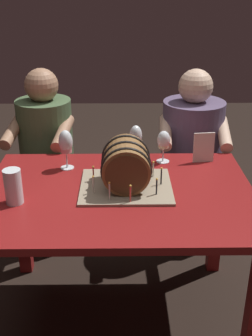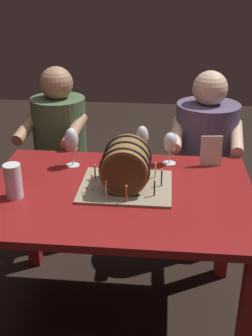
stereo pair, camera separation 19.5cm
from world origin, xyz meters
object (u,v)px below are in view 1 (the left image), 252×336
wine_glass_white (164,141)px  menu_card (204,148)px  person_seated_left (48,166)px  wine_glass_amber (136,137)px  person_seated_right (191,163)px  wine_glass_rose (66,144)px  beer_pint (13,187)px  dining_table (119,213)px  barrel_cake (126,167)px

wine_glass_white → menu_card: 0.21m
menu_card → person_seated_left: 1.03m
wine_glass_amber → person_seated_right: person_seated_right is taller
wine_glass_rose → person_seated_left: size_ratio=0.18×
person_seated_left → wine_glass_amber: bearing=-37.0°
beer_pint → menu_card: bearing=25.8°
dining_table → beer_pint: beer_pint is taller
dining_table → person_seated_right: 0.88m
wine_glass_rose → wine_glass_amber: wine_glass_rose is taller
dining_table → wine_glass_white: (0.23, 0.33, 0.23)m
wine_glass_amber → person_seated_left: bearing=143.0°
dining_table → person_seated_left: bearing=121.3°
barrel_cake → wine_glass_amber: (0.05, 0.30, 0.03)m
person_seated_left → person_seated_right: person_seated_left is taller
dining_table → wine_glass_amber: size_ratio=6.21×
dining_table → person_seated_right: bearing=58.7°
wine_glass_rose → person_seated_right: bearing=34.2°
beer_pint → dining_table: bearing=12.6°
wine_glass_rose → wine_glass_white: size_ratio=1.19×
beer_pint → menu_card: menu_card is taller
menu_card → person_seated_left: bearing=149.1°
dining_table → person_seated_right: size_ratio=1.10×
wine_glass_amber → wine_glass_white: size_ratio=1.17×
wine_glass_white → beer_pint: (-0.68, -0.43, -0.04)m
wine_glass_white → menu_card: bearing=-0.4°
wine_glass_rose → beer_pint: (-0.19, -0.36, -0.06)m
wine_glass_rose → person_seated_right: size_ratio=0.18×
menu_card → dining_table: bearing=-149.4°
wine_glass_rose → person_seated_right: 0.93m
person_seated_left → wine_glass_white: bearing=-31.0°
barrel_cake → person_seated_left: 0.91m
barrel_cake → beer_pint: bearing=-164.2°
barrel_cake → wine_glass_white: bearing=56.2°
wine_glass_amber → beer_pint: bearing=-140.9°
barrel_cake → person_seated_right: person_seated_right is taller
menu_card → beer_pint: bearing=-160.4°
menu_card → person_seated_right: size_ratio=0.14×
dining_table → barrel_cake: size_ratio=2.95×
barrel_cake → person_seated_right: size_ratio=0.37×
wine_glass_rose → dining_table: bearing=-44.3°
barrel_cake → beer_pint: barrel_cake is taller
wine_glass_white → beer_pint: size_ratio=1.10×
menu_card → wine_glass_white: bearing=173.4°
barrel_cake → wine_glass_rose: size_ratio=2.06×
dining_table → wine_glass_rose: size_ratio=6.09×
barrel_cake → beer_pint: (-0.48, -0.14, -0.03)m
person_seated_right → person_seated_left: bearing=-180.0°
dining_table → wine_glass_white: 0.47m
wine_glass_rose → wine_glass_white: 0.50m
dining_table → wine_glass_amber: wine_glass_amber is taller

